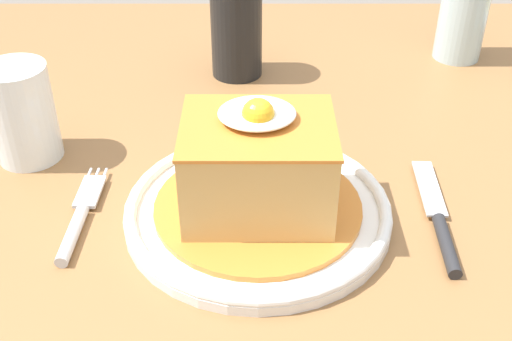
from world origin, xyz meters
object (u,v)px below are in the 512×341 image
at_px(knife, 439,227).
at_px(soda_can, 234,30).
at_px(main_plate, 256,210).
at_px(drinking_glass, 21,120).
at_px(fork, 76,220).

xyz_separation_m(knife, soda_can, (-0.19, 0.33, 0.06)).
distance_m(main_plate, drinking_glass, 0.27).
height_order(fork, drinking_glass, drinking_glass).
xyz_separation_m(knife, drinking_glass, (-0.41, 0.13, 0.04)).
relative_size(knife, soda_can, 1.34).
height_order(main_plate, fork, main_plate).
bearing_deg(soda_can, main_plate, -84.95).
relative_size(soda_can, drinking_glass, 1.18).
height_order(soda_can, drinking_glass, soda_can).
bearing_deg(main_plate, drinking_glass, 156.62).
bearing_deg(fork, knife, -1.94).
relative_size(knife, drinking_glass, 1.58).
relative_size(main_plate, soda_can, 2.01).
bearing_deg(knife, fork, 178.06).
relative_size(fork, drinking_glass, 1.35).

